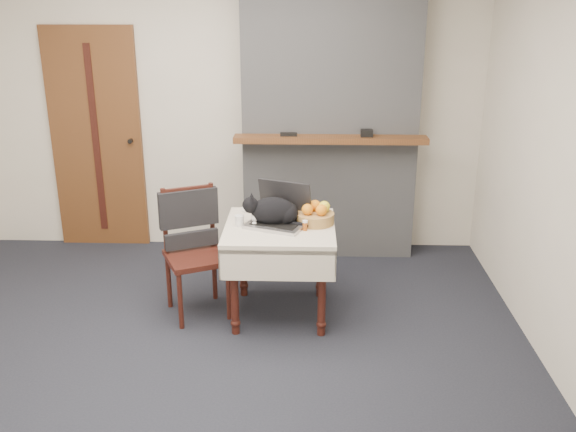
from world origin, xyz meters
name	(u,v)px	position (x,y,z in m)	size (l,w,h in m)	color
ground	(198,356)	(0.00, 0.00, 0.00)	(4.50, 4.50, 0.00)	black
room_shell	(197,76)	(0.00, 0.46, 1.76)	(4.52, 4.01, 2.61)	beige
door	(97,140)	(-1.20, 1.97, 1.00)	(0.82, 0.10, 2.00)	brown
chimney	(330,111)	(0.90, 1.85, 1.30)	(1.62, 0.48, 2.60)	gray
side_table	(280,240)	(0.52, 0.60, 0.59)	(0.78, 0.78, 0.70)	#39130F
laptop	(280,214)	(0.52, 0.65, 0.77)	(0.49, 0.46, 0.30)	#B7B7BC
cat	(274,211)	(0.48, 0.62, 0.80)	(0.48, 0.21, 0.23)	black
cream_jar	(239,221)	(0.23, 0.60, 0.74)	(0.07, 0.07, 0.08)	silver
pill_bottle	(305,225)	(0.70, 0.51, 0.74)	(0.04, 0.04, 0.07)	#A14B13
fruit_basket	(315,215)	(0.77, 0.67, 0.76)	(0.27, 0.27, 0.16)	#AE8446
desk_clutter	(306,225)	(0.71, 0.61, 0.70)	(0.13, 0.01, 0.01)	black
chair	(192,233)	(-0.13, 0.69, 0.60)	(0.56, 0.55, 0.94)	#39130F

